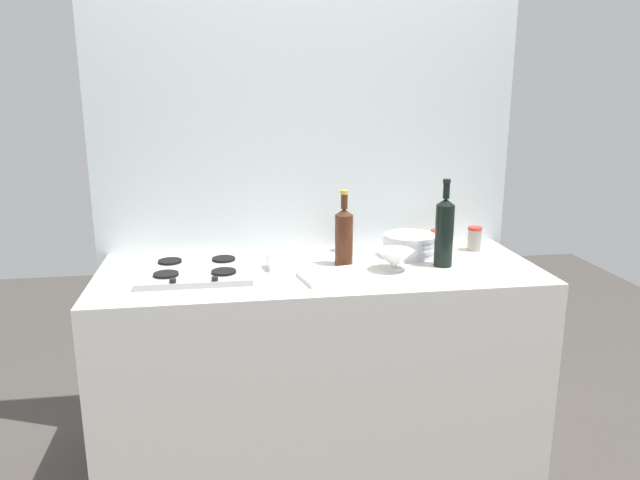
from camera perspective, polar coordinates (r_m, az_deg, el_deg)
The scene contains 13 objects.
ground_plane at distance 2.90m, azimuth 0.00°, elevation -19.95°, with size 6.00×6.00×0.00m, color #47423D.
counter_block at distance 2.67m, azimuth 0.00°, elevation -11.95°, with size 1.80×0.70×0.90m, color silver.
backsplash_panel at distance 2.80m, azimuth -1.20°, elevation 5.69°, with size 1.90×0.06×2.42m, color silver.
stovetop_hob at distance 2.48m, azimuth -11.54°, elevation -2.78°, with size 0.44×0.40×0.04m.
plate_stack at distance 2.70m, azimuth 8.34°, elevation -0.46°, with size 0.23×0.23×0.10m.
wine_bottle_leftmost at distance 2.55m, azimuth 11.58°, elevation 0.84°, with size 0.08×0.08×0.36m.
wine_bottle_mid_left at distance 2.52m, azimuth 2.26°, elevation 0.44°, with size 0.08×0.08×0.32m.
mixing_bowl at distance 2.48m, azimuth 7.00°, elevation -1.80°, with size 0.16×0.16×0.08m.
butter_dish at distance 2.50m, azimuth -3.08°, elevation -1.93°, with size 0.17×0.10×0.06m, color white.
condiment_jar_front at distance 2.84m, azimuth 10.99°, elevation 0.10°, with size 0.07×0.07×0.09m.
condiment_jar_rear at distance 2.84m, azimuth 14.29°, elevation 0.13°, with size 0.06×0.06×0.11m.
condiment_jar_spare at distance 2.75m, azimuth 2.09°, elevation -0.17°, with size 0.06×0.06×0.08m.
cutting_board at distance 2.37m, azimuth 1.39°, elevation -3.41°, with size 0.26×0.19×0.02m, color silver.
Camera 1 is at (-0.37, -2.36, 1.63)m, focal length 34.11 mm.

